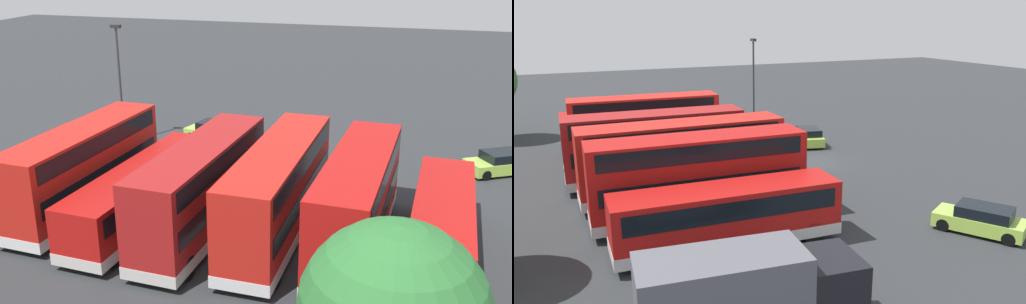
% 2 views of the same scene
% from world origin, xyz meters
% --- Properties ---
extents(ground_plane, '(140.00, 140.00, 0.00)m').
position_xyz_m(ground_plane, '(0.00, 0.00, 0.00)').
color(ground_plane, '#2D3033').
extents(bus_single_deck_near_end, '(3.03, 10.74, 2.95)m').
position_xyz_m(bus_single_deck_near_end, '(-10.96, 10.75, 1.62)').
color(bus_single_deck_near_end, '#B71411').
rests_on(bus_single_deck_near_end, ground).
extents(bus_double_decker_second, '(3.08, 11.32, 4.55)m').
position_xyz_m(bus_double_decker_second, '(-7.16, 10.89, 2.45)').
color(bus_double_decker_second, '#B71411').
rests_on(bus_double_decker_second, ground).
extents(bus_double_decker_third, '(2.80, 11.93, 4.55)m').
position_xyz_m(bus_double_decker_third, '(-3.41, 10.70, 2.45)').
color(bus_double_decker_third, red).
rests_on(bus_double_decker_third, ground).
extents(bus_double_decker_fourth, '(3.11, 11.31, 4.55)m').
position_xyz_m(bus_double_decker_fourth, '(0.20, 11.48, 2.45)').
color(bus_double_decker_fourth, '#A51919').
rests_on(bus_double_decker_fourth, ground).
extents(bus_single_deck_fifth, '(3.26, 11.82, 2.95)m').
position_xyz_m(bus_single_deck_fifth, '(3.56, 11.09, 1.62)').
color(bus_single_deck_fifth, '#B71411').
rests_on(bus_single_deck_fifth, ground).
extents(bus_double_decker_sixth, '(3.17, 11.17, 4.55)m').
position_xyz_m(bus_double_decker_sixth, '(7.14, 10.69, 2.45)').
color(bus_double_decker_sixth, red).
rests_on(bus_double_decker_sixth, ground).
extents(bus_single_deck_seventh, '(2.92, 11.27, 2.95)m').
position_xyz_m(bus_single_deck_seventh, '(10.63, 11.00, 1.62)').
color(bus_single_deck_seventh, '#B71411').
rests_on(bus_single_deck_seventh, ground).
extents(box_truck_blue, '(3.27, 7.72, 3.20)m').
position_xyz_m(box_truck_blue, '(-17.96, 12.65, 1.71)').
color(box_truck_blue, '#595960').
rests_on(box_truck_blue, ground).
extents(car_hatchback_silver, '(4.60, 3.73, 1.43)m').
position_xyz_m(car_hatchback_silver, '(-14.67, -1.22, 0.70)').
color(car_hatchback_silver, '#A5D14C').
rests_on(car_hatchback_silver, ground).
extents(car_small_green, '(4.30, 2.72, 1.43)m').
position_xyz_m(car_small_green, '(4.73, -2.15, 0.70)').
color(car_small_green, '#A5D14C').
rests_on(car_small_green, ground).
extents(lamp_post_tall, '(0.70, 0.30, 8.44)m').
position_xyz_m(lamp_post_tall, '(10.69, 0.21, 4.91)').
color(lamp_post_tall, '#38383D').
rests_on(lamp_post_tall, ground).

